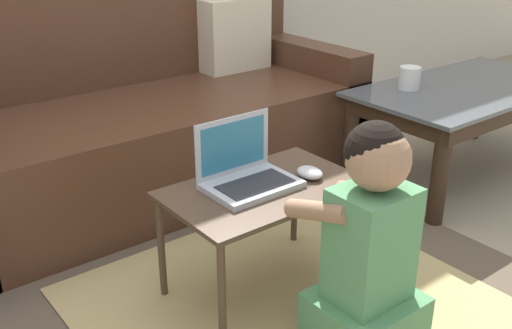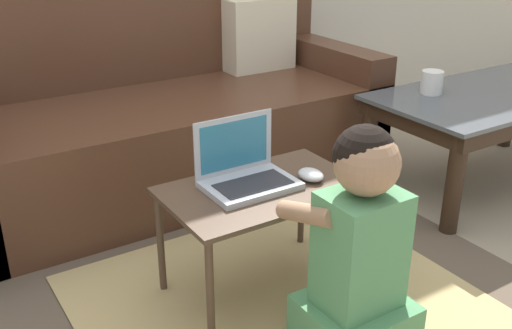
{
  "view_description": "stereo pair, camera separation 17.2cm",
  "coord_description": "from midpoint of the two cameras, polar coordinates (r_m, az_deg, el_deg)",
  "views": [
    {
      "loc": [
        -1.1,
        -1.37,
        1.21
      ],
      "look_at": [
        -0.01,
        0.03,
        0.45
      ],
      "focal_mm": 42.0,
      "sensor_mm": 36.0,
      "label": 1
    },
    {
      "loc": [
        -0.96,
        -1.47,
        1.21
      ],
      "look_at": [
        -0.01,
        0.03,
        0.45
      ],
      "focal_mm": 42.0,
      "sensor_mm": 36.0,
      "label": 2
    }
  ],
  "objects": [
    {
      "name": "cup_on_table",
      "position": [
        2.81,
        18.12,
        7.44
      ],
      "size": [
        0.1,
        0.1,
        0.1
      ],
      "color": "white",
      "rests_on": "coffee_table"
    },
    {
      "name": "computer_mouse",
      "position": [
        1.98,
        7.73,
        -1.02
      ],
      "size": [
        0.07,
        0.1,
        0.04
      ],
      "color": "silver",
      "rests_on": "laptop_desk"
    },
    {
      "name": "laptop",
      "position": [
        1.91,
        1.63,
        -1.03
      ],
      "size": [
        0.29,
        0.2,
        0.21
      ],
      "color": "#B7BCC6",
      "rests_on": "laptop_desk"
    },
    {
      "name": "ground_plane",
      "position": [
        2.13,
        2.88,
        -11.34
      ],
      "size": [
        16.0,
        16.0,
        0.0
      ],
      "primitive_type": "plane",
      "color": "gray"
    },
    {
      "name": "coffee_table",
      "position": [
        2.97,
        23.12,
        5.12
      ],
      "size": [
        1.13,
        0.6,
        0.45
      ],
      "color": "#4C5156",
      "rests_on": "ground_plane"
    },
    {
      "name": "area_rug",
      "position": [
        1.98,
        6.52,
        -14.51
      ],
      "size": [
        1.71,
        1.84,
        0.01
      ],
      "color": "brown",
      "rests_on": "ground_plane"
    },
    {
      "name": "couch",
      "position": [
        2.81,
        -6.94,
        4.44
      ],
      "size": [
        1.97,
        0.85,
        0.93
      ],
      "color": "#4C2D1E",
      "rests_on": "ground_plane"
    },
    {
      "name": "laptop_desk",
      "position": [
        1.93,
        3.17,
        -3.38
      ],
      "size": [
        0.63,
        0.39,
        0.39
      ],
      "color": "#4C3828",
      "rests_on": "ground_plane"
    },
    {
      "name": "person_seated",
      "position": [
        1.7,
        12.61,
        -8.56
      ],
      "size": [
        0.29,
        0.36,
        0.71
      ],
      "color": "#518E5B",
      "rests_on": "ground_plane"
    }
  ]
}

